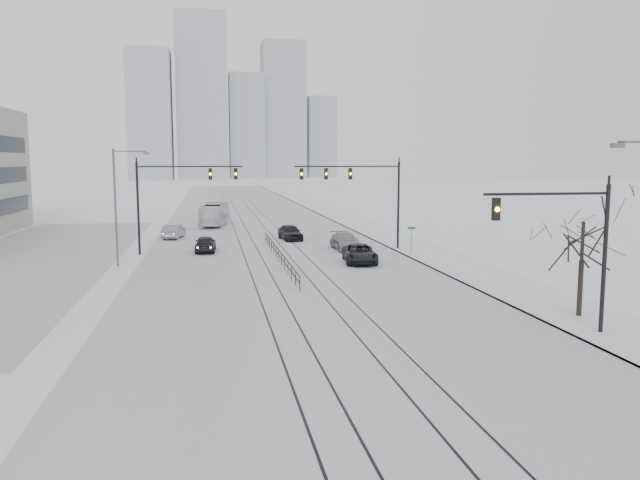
{
  "coord_description": "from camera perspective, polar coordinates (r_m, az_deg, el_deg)",
  "views": [
    {
      "loc": [
        -5.34,
        -19.51,
        8.01
      ],
      "look_at": [
        1.29,
        18.16,
        3.2
      ],
      "focal_mm": 35.0,
      "sensor_mm": 36.0,
      "label": 1
    }
  ],
  "objects": [
    {
      "name": "ground",
      "position": [
        21.76,
        5.11,
        -14.47
      ],
      "size": [
        500.0,
        500.0,
        0.0
      ],
      "primitive_type": "plane",
      "color": "white",
      "rests_on": "ground"
    },
    {
      "name": "road",
      "position": [
        80.09,
        -6.11,
        1.4
      ],
      "size": [
        22.0,
        260.0,
        0.02
      ],
      "primitive_type": "cube",
      "color": "silver",
      "rests_on": "ground"
    },
    {
      "name": "sidewalk_east",
      "position": [
        82.1,
        3.33,
        1.61
      ],
      "size": [
        5.0,
        260.0,
        0.16
      ],
      "primitive_type": "cube",
      "color": "silver",
      "rests_on": "ground"
    },
    {
      "name": "curb",
      "position": [
        81.57,
        1.66,
        1.57
      ],
      "size": [
        0.1,
        260.0,
        0.12
      ],
      "primitive_type": "cube",
      "color": "gray",
      "rests_on": "ground"
    },
    {
      "name": "parking_strip",
      "position": [
        57.01,
        -24.78,
        -1.56
      ],
      "size": [
        14.0,
        60.0,
        0.03
      ],
      "primitive_type": "cube",
      "color": "silver",
      "rests_on": "ground"
    },
    {
      "name": "tram_rails",
      "position": [
        60.28,
        -4.81,
        -0.47
      ],
      "size": [
        5.3,
        180.0,
        0.01
      ],
      "color": "black",
      "rests_on": "ground"
    },
    {
      "name": "skyline",
      "position": [
        294.19,
        -8.1,
        11.51
      ],
      "size": [
        96.0,
        48.0,
        72.0
      ],
      "color": "#9FA5AE",
      "rests_on": "ground"
    },
    {
      "name": "traffic_mast_near",
      "position": [
        30.38,
        22.16,
        0.12
      ],
      "size": [
        6.1,
        0.37,
        7.0
      ],
      "color": "black",
      "rests_on": "ground"
    },
    {
      "name": "traffic_mast_ne",
      "position": [
        56.2,
        3.93,
        4.86
      ],
      "size": [
        9.6,
        0.37,
        8.0
      ],
      "color": "black",
      "rests_on": "ground"
    },
    {
      "name": "traffic_mast_nw",
      "position": [
        55.65,
        -13.29,
        4.47
      ],
      "size": [
        9.1,
        0.37,
        8.0
      ],
      "color": "black",
      "rests_on": "ground"
    },
    {
      "name": "street_light_west",
      "position": [
        50.06,
        -17.88,
        3.62
      ],
      "size": [
        2.73,
        0.25,
        9.0
      ],
      "color": "#595B60",
      "rests_on": "ground"
    },
    {
      "name": "bare_tree",
      "position": [
        34.19,
        22.92,
        0.69
      ],
      "size": [
        4.4,
        4.4,
        6.1
      ],
      "color": "black",
      "rests_on": "ground"
    },
    {
      "name": "median_fence",
      "position": [
        50.36,
        -3.79,
        -1.39
      ],
      "size": [
        0.06,
        24.0,
        1.0
      ],
      "color": "black",
      "rests_on": "ground"
    },
    {
      "name": "street_sign",
      "position": [
        54.67,
        8.36,
        0.36
      ],
      "size": [
        0.7,
        0.06,
        2.4
      ],
      "color": "#595B60",
      "rests_on": "ground"
    },
    {
      "name": "sedan_sb_inner",
      "position": [
        56.44,
        -10.43,
        -0.35
      ],
      "size": [
        1.97,
        4.46,
        1.49
      ],
      "primitive_type": "imported",
      "rotation": [
        0.0,
        0.0,
        3.09
      ],
      "color": "black",
      "rests_on": "ground"
    },
    {
      "name": "sedan_sb_outer",
      "position": [
        67.15,
        -13.23,
        0.75
      ],
      "size": [
        2.37,
        4.64,
        1.46
      ],
      "primitive_type": "imported",
      "rotation": [
        0.0,
        0.0,
        2.95
      ],
      "color": "gray",
      "rests_on": "ground"
    },
    {
      "name": "sedan_nb_front",
      "position": [
        49.62,
        3.68,
        -1.27
      ],
      "size": [
        3.07,
        5.56,
        1.47
      ],
      "primitive_type": "imported",
      "rotation": [
        0.0,
        0.0,
        -0.12
      ],
      "color": "black",
      "rests_on": "ground"
    },
    {
      "name": "sedan_nb_right",
      "position": [
        56.87,
        2.36,
        -0.16
      ],
      "size": [
        2.32,
        5.3,
        1.52
      ],
      "primitive_type": "imported",
      "rotation": [
        0.0,
        0.0,
        0.04
      ],
      "color": "gray",
      "rests_on": "ground"
    },
    {
      "name": "sedan_nb_far",
      "position": [
        64.19,
        -2.74,
        0.7
      ],
      "size": [
        2.42,
        4.84,
        1.58
      ],
      "primitive_type": "imported",
      "rotation": [
        0.0,
        0.0,
        0.12
      ],
      "color": "black",
      "rests_on": "ground"
    },
    {
      "name": "box_truck",
      "position": [
        79.75,
        -9.6,
        2.33
      ],
      "size": [
        3.96,
        10.45,
        2.84
      ],
      "primitive_type": "imported",
      "rotation": [
        0.0,
        0.0,
        2.98
      ],
      "color": "white",
      "rests_on": "ground"
    }
  ]
}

